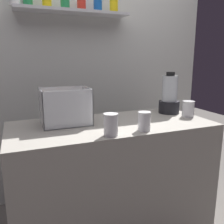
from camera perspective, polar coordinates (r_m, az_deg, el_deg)
counter at (r=1.86m, az=0.00°, el=-16.18°), size 1.40×0.64×0.90m
back_wall_unit at (r=2.36m, az=-7.18°, el=10.65°), size 2.60×0.24×2.50m
carrot_display_bin at (r=1.68m, az=-10.96°, el=-0.15°), size 0.32×0.25×0.25m
blender_pitcher at (r=2.04m, az=13.40°, el=3.49°), size 0.17×0.17×0.34m
juice_cup_pomegranate_far_left at (r=1.40m, az=-0.28°, el=-3.40°), size 0.09×0.09×0.13m
juice_cup_beet_left at (r=1.52m, az=7.62°, el=-2.41°), size 0.08×0.08×0.12m
juice_cup_beet_middle at (r=1.96m, az=17.55°, el=0.53°), size 0.09×0.09×0.12m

